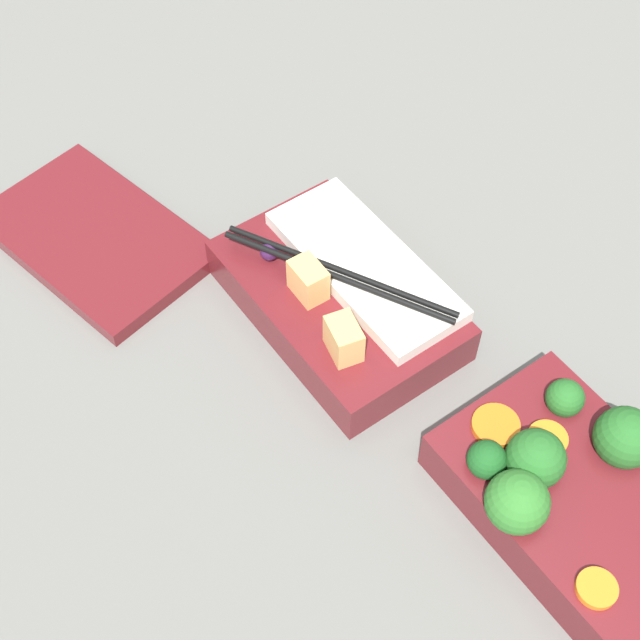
# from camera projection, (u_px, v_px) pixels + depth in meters

# --- Properties ---
(ground_plane) EXTENTS (3.00, 3.00, 0.00)m
(ground_plane) POSITION_uv_depth(u_px,v_px,m) (449.00, 412.00, 0.67)
(ground_plane) COLOR slate
(bento_tray_vegetable) EXTENTS (0.20, 0.14, 0.07)m
(bento_tray_vegetable) POSITION_uv_depth(u_px,v_px,m) (577.00, 496.00, 0.60)
(bento_tray_vegetable) COLOR maroon
(bento_tray_vegetable) RESTS_ON ground_plane
(bento_tray_rice) EXTENTS (0.20, 0.12, 0.07)m
(bento_tray_rice) POSITION_uv_depth(u_px,v_px,m) (341.00, 295.00, 0.71)
(bento_tray_rice) COLOR maroon
(bento_tray_rice) RESTS_ON ground_plane
(bento_lid) EXTENTS (0.22, 0.16, 0.01)m
(bento_lid) POSITION_uv_depth(u_px,v_px,m) (96.00, 237.00, 0.77)
(bento_lid) COLOR maroon
(bento_lid) RESTS_ON ground_plane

